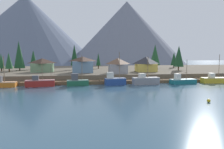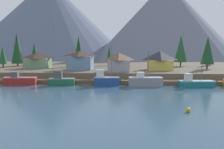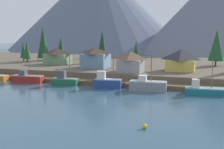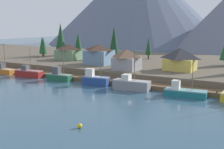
% 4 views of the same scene
% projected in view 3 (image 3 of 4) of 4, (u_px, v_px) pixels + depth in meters
% --- Properties ---
extents(ground_plane, '(400.00, 400.00, 1.00)m').
position_uv_depth(ground_plane, '(130.00, 77.00, 89.18)').
color(ground_plane, '#335166').
extents(dock, '(80.00, 4.00, 1.60)m').
position_uv_depth(dock, '(111.00, 83.00, 72.16)').
color(dock, brown).
rests_on(dock, ground_plane).
extents(shoreline_bank, '(400.00, 56.00, 2.50)m').
position_uv_depth(shoreline_bank, '(139.00, 66.00, 100.17)').
color(shoreline_bank, brown).
rests_on(shoreline_bank, ground_plane).
extents(mountain_west_peak, '(135.39, 135.39, 64.95)m').
position_uv_depth(mountain_west_peak, '(98.00, 6.00, 225.76)').
color(mountain_west_peak, slate).
rests_on(mountain_west_peak, ground_plane).
extents(fishing_boat_red, '(8.37, 3.06, 8.05)m').
position_uv_depth(fishing_boat_red, '(27.00, 78.00, 75.54)').
color(fishing_boat_red, maroon).
rests_on(fishing_boat_red, ground_plane).
extents(fishing_boat_green, '(6.55, 2.85, 9.00)m').
position_uv_depth(fishing_boat_green, '(64.00, 80.00, 72.20)').
color(fishing_boat_green, '#1E5B3D').
rests_on(fishing_boat_green, ground_plane).
extents(fishing_boat_blue, '(6.53, 3.15, 10.04)m').
position_uv_depth(fishing_boat_blue, '(107.00, 82.00, 68.43)').
color(fishing_boat_blue, navy).
rests_on(fishing_boat_blue, ground_plane).
extents(fishing_boat_grey, '(8.39, 3.42, 8.61)m').
position_uv_depth(fishing_boat_grey, '(148.00, 85.00, 65.24)').
color(fishing_boat_grey, gray).
rests_on(fishing_boat_grey, ground_plane).
extents(fishing_boat_teal, '(8.45, 3.74, 7.69)m').
position_uv_depth(fishing_boat_teal, '(204.00, 90.00, 61.27)').
color(fishing_boat_teal, '#196B70').
rests_on(fishing_boat_teal, ground_plane).
extents(house_green, '(8.24, 6.12, 5.25)m').
position_uv_depth(house_green, '(58.00, 56.00, 95.68)').
color(house_green, '#6B8E66').
rests_on(house_green, shoreline_bank).
extents(house_grey, '(6.50, 6.11, 5.51)m').
position_uv_depth(house_grey, '(131.00, 61.00, 77.05)').
color(house_grey, gray).
rests_on(house_grey, shoreline_bank).
extents(house_yellow, '(7.91, 6.40, 5.88)m').
position_uv_depth(house_yellow, '(181.00, 60.00, 79.14)').
color(house_yellow, gold).
rests_on(house_yellow, shoreline_bank).
extents(house_blue, '(7.78, 6.97, 5.96)m').
position_uv_depth(house_blue, '(96.00, 57.00, 86.32)').
color(house_blue, '#6689A8').
rests_on(house_blue, shoreline_bank).
extents(conifer_near_left, '(3.44, 3.44, 11.14)m').
position_uv_depth(conifer_near_left, '(102.00, 44.00, 100.98)').
color(conifer_near_left, '#4C3823').
rests_on(conifer_near_left, shoreline_bank).
extents(conifer_near_right, '(4.81, 4.81, 11.35)m').
position_uv_depth(conifer_near_right, '(217.00, 45.00, 90.53)').
color(conifer_near_right, '#4C3823').
rests_on(conifer_near_right, shoreline_bank).
extents(conifer_mid_left, '(2.19, 2.19, 7.54)m').
position_uv_depth(conifer_mid_left, '(136.00, 49.00, 102.31)').
color(conifer_mid_left, '#4C3823').
rests_on(conifer_mid_left, shoreline_bank).
extents(conifer_mid_right, '(2.92, 2.92, 7.51)m').
position_uv_depth(conifer_mid_right, '(27.00, 50.00, 100.59)').
color(conifer_mid_right, '#4C3823').
rests_on(conifer_mid_right, shoreline_bank).
extents(conifer_back_left, '(2.34, 2.34, 7.36)m').
position_uv_depth(conifer_back_left, '(23.00, 49.00, 105.19)').
color(conifer_back_left, '#4C3823').
rests_on(conifer_back_left, shoreline_bank).
extents(conifer_centre, '(4.43, 4.43, 12.38)m').
position_uv_depth(conifer_centre, '(43.00, 42.00, 106.94)').
color(conifer_centre, '#4C3823').
rests_on(conifer_centre, shoreline_bank).
extents(conifer_far_left, '(3.18, 3.18, 8.63)m').
position_uv_depth(conifer_far_left, '(61.00, 46.00, 110.32)').
color(conifer_far_left, '#4C3823').
rests_on(conifer_far_left, shoreline_bank).
extents(channel_buoy, '(0.70, 0.70, 0.70)m').
position_uv_depth(channel_buoy, '(145.00, 126.00, 39.69)').
color(channel_buoy, gold).
rests_on(channel_buoy, ground_plane).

